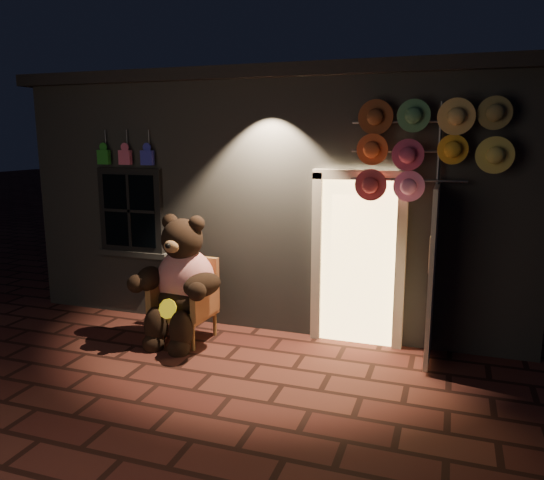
% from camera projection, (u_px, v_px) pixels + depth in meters
% --- Properties ---
extents(ground, '(60.00, 60.00, 0.00)m').
position_uv_depth(ground, '(211.00, 374.00, 5.87)').
color(ground, '#572921').
rests_on(ground, ground).
extents(shop_building, '(7.30, 5.95, 3.51)m').
position_uv_depth(shop_building, '(307.00, 186.00, 9.24)').
color(shop_building, slate).
rests_on(shop_building, ground).
extents(wicker_armchair, '(0.76, 0.70, 1.05)m').
position_uv_depth(wicker_armchair, '(187.00, 299.00, 6.85)').
color(wicker_armchair, olive).
rests_on(wicker_armchair, ground).
extents(teddy_bear, '(1.23, 0.98, 1.69)m').
position_uv_depth(teddy_bear, '(181.00, 283.00, 6.68)').
color(teddy_bear, red).
rests_on(teddy_bear, ground).
extents(hat_rack, '(1.75, 0.22, 2.99)m').
position_uv_depth(hat_rack, '(423.00, 148.00, 5.93)').
color(hat_rack, '#59595E').
rests_on(hat_rack, ground).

